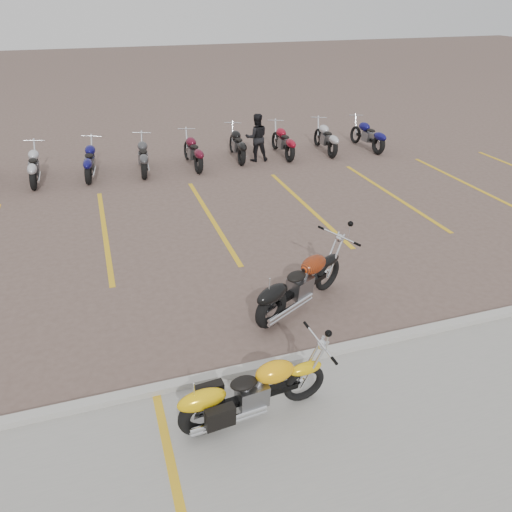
# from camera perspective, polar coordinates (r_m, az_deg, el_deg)

# --- Properties ---
(ground) EXTENTS (100.00, 100.00, 0.00)m
(ground) POSITION_cam_1_polar(r_m,az_deg,el_deg) (9.73, 0.43, -4.70)
(ground) COLOR brown
(ground) RESTS_ON ground
(concrete_apron) EXTENTS (60.00, 5.00, 0.01)m
(concrete_apron) POSITION_cam_1_polar(r_m,az_deg,el_deg) (6.73, 14.00, -24.71)
(concrete_apron) COLOR #9E9B93
(concrete_apron) RESTS_ON ground
(curb) EXTENTS (60.00, 0.18, 0.12)m
(curb) POSITION_cam_1_polar(r_m,az_deg,el_deg) (8.19, 4.99, -11.56)
(curb) COLOR #ADAAA3
(curb) RESTS_ON ground
(parking_stripes) EXTENTS (38.00, 5.50, 0.01)m
(parking_stripes) POSITION_cam_1_polar(r_m,az_deg,el_deg) (13.14, -5.15, 4.35)
(parking_stripes) COLOR gold
(parking_stripes) RESTS_ON ground
(yellow_cruiser) EXTENTS (2.17, 0.39, 0.89)m
(yellow_cruiser) POSITION_cam_1_polar(r_m,az_deg,el_deg) (7.03, -0.65, -15.36)
(yellow_cruiser) COLOR black
(yellow_cruiser) RESTS_ON ground
(flame_cruiser) EXTENTS (2.15, 1.27, 0.98)m
(flame_cruiser) POSITION_cam_1_polar(r_m,az_deg,el_deg) (9.18, 4.78, -3.45)
(flame_cruiser) COLOR black
(flame_cruiser) RESTS_ON ground
(person_b) EXTENTS (0.86, 0.72, 1.62)m
(person_b) POSITION_cam_1_polar(r_m,az_deg,el_deg) (17.54, 0.07, 13.39)
(person_b) COLOR black
(person_b) RESTS_ON ground
(bg_bike_row) EXTENTS (15.52, 2.01, 1.10)m
(bg_bike_row) POSITION_cam_1_polar(r_m,az_deg,el_deg) (17.21, -10.29, 11.76)
(bg_bike_row) COLOR black
(bg_bike_row) RESTS_ON ground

